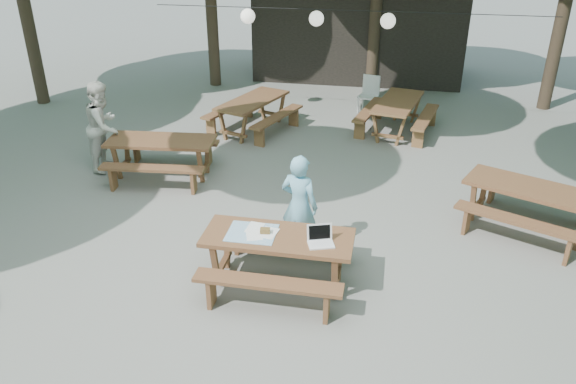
# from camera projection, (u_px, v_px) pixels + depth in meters

# --- Properties ---
(ground) EXTENTS (80.00, 80.00, 0.00)m
(ground) POSITION_uv_depth(u_px,v_px,m) (269.00, 251.00, 8.46)
(ground) COLOR slate
(ground) RESTS_ON ground
(pavilion) EXTENTS (6.00, 3.00, 2.80)m
(pavilion) POSITION_uv_depth(u_px,v_px,m) (360.00, 28.00, 16.95)
(pavilion) COLOR black
(pavilion) RESTS_ON ground
(main_picnic_table) EXTENTS (2.00, 1.58, 0.75)m
(main_picnic_table) POSITION_uv_depth(u_px,v_px,m) (278.00, 258.00, 7.59)
(main_picnic_table) COLOR brown
(main_picnic_table) RESTS_ON ground
(picnic_table_nw) EXTENTS (2.07, 1.76, 0.75)m
(picnic_table_nw) POSITION_uv_depth(u_px,v_px,m) (163.00, 157.00, 10.69)
(picnic_table_nw) COLOR brown
(picnic_table_nw) RESTS_ON ground
(picnic_table_ne) EXTENTS (2.38, 2.22, 0.75)m
(picnic_table_ne) POSITION_uv_depth(u_px,v_px,m) (529.00, 208.00, 8.88)
(picnic_table_ne) COLOR brown
(picnic_table_ne) RESTS_ON ground
(picnic_table_far_w) EXTENTS (2.12, 2.31, 0.75)m
(picnic_table_far_w) POSITION_uv_depth(u_px,v_px,m) (253.00, 115.00, 12.90)
(picnic_table_far_w) COLOR brown
(picnic_table_far_w) RESTS_ON ground
(picnic_table_far_e) EXTENTS (1.94, 2.19, 0.75)m
(picnic_table_far_e) POSITION_uv_depth(u_px,v_px,m) (397.00, 116.00, 12.81)
(picnic_table_far_e) COLOR brown
(picnic_table_far_e) RESTS_ON ground
(woman) EXTENTS (0.66, 0.52, 1.57)m
(woman) POSITION_uv_depth(u_px,v_px,m) (299.00, 205.00, 8.11)
(woman) COLOR #78C0DC
(woman) RESTS_ON ground
(second_person) EXTENTS (0.71, 0.89, 1.75)m
(second_person) POSITION_uv_depth(u_px,v_px,m) (104.00, 126.00, 10.81)
(second_person) COLOR silver
(second_person) RESTS_ON ground
(plastic_chair) EXTENTS (0.54, 0.54, 0.90)m
(plastic_chair) POSITION_uv_depth(u_px,v_px,m) (368.00, 102.00, 14.18)
(plastic_chair) COLOR silver
(plastic_chair) RESTS_ON ground
(laptop) EXTENTS (0.40, 0.35, 0.24)m
(laptop) POSITION_uv_depth(u_px,v_px,m) (320.00, 239.00, 7.24)
(laptop) COLOR white
(laptop) RESTS_ON main_picnic_table
(tabletop_clutter) EXTENTS (0.68, 0.56, 0.08)m
(tabletop_clutter) POSITION_uv_depth(u_px,v_px,m) (255.00, 232.00, 7.48)
(tabletop_clutter) COLOR teal
(tabletop_clutter) RESTS_ON main_picnic_table
(paper_lanterns) EXTENTS (9.00, 0.34, 0.38)m
(paper_lanterns) POSITION_uv_depth(u_px,v_px,m) (317.00, 18.00, 12.67)
(paper_lanterns) COLOR black
(paper_lanterns) RESTS_ON ground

